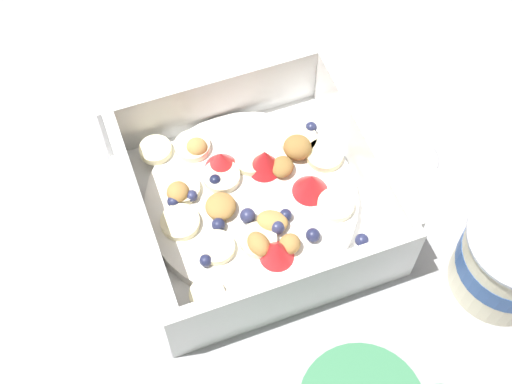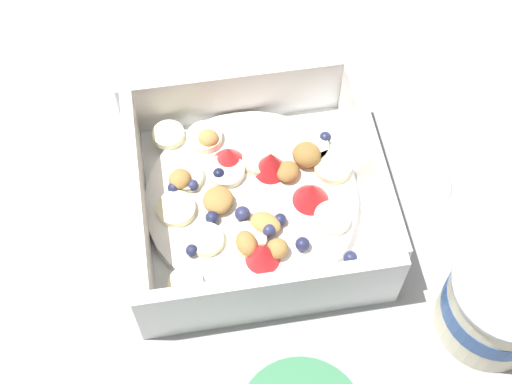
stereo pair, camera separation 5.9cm
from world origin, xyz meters
The scene contains 4 objects.
ground_plane centered at (0.00, 0.00, 0.00)m, with size 2.40×2.40×0.00m, color #9E9EA3.
fruit_bowl centered at (0.00, 0.02, 0.02)m, with size 0.20×0.20×0.07m.
spoon centered at (-0.17, 0.04, 0.00)m, with size 0.06×0.17×0.01m.
yogurt_cup centered at (-0.17, 0.15, 0.04)m, with size 0.09×0.09×0.07m.
Camera 1 is at (0.10, 0.30, 0.54)m, focal length 50.49 mm.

